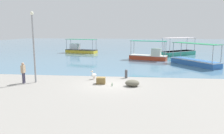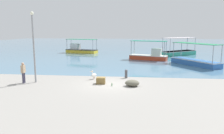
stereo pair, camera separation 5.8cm
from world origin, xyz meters
TOP-DOWN VIEW (x-y plane):
  - ground at (0.00, 0.00)m, footprint 120.00×120.00m
  - harbor_water at (0.00, 48.00)m, footprint 110.00×90.00m
  - fishing_boat_near_left at (4.06, 15.10)m, footprint 5.57×3.25m
  - fishing_boat_center at (9.22, 10.61)m, footprint 4.94×6.58m
  - fishing_boat_outer at (9.38, 21.48)m, footprint 6.46×5.68m
  - fishing_boat_near_right at (-8.39, 23.71)m, footprint 6.28×3.34m
  - pelican at (-1.59, 1.76)m, footprint 0.55×0.72m
  - lamp_post at (-6.13, 0.11)m, footprint 0.28×0.28m
  - mooring_bollard at (1.21, 2.50)m, footprint 0.26×0.26m
  - fisherman_standing at (-6.96, -0.27)m, footprint 0.23×0.41m
  - net_pile at (1.80, -0.32)m, footprint 1.09×0.93m
  - cargo_crate at (-0.71, 0.18)m, footprint 0.72×0.60m
  - glass_bottle at (0.26, -0.45)m, footprint 0.07×0.07m

SIDE VIEW (x-z plane):
  - ground at x=0.00m, z-range 0.00..0.00m
  - harbor_water at x=0.00m, z-range 0.00..0.00m
  - glass_bottle at x=0.26m, z-range -0.03..0.24m
  - net_pile at x=1.80m, z-range 0.00..0.49m
  - cargo_crate at x=-0.71m, z-range 0.00..0.52m
  - pelican at x=-1.59m, z-range -0.02..0.78m
  - mooring_bollard at x=1.21m, z-range 0.03..0.82m
  - fishing_boat_center at x=9.22m, z-range -0.81..1.87m
  - fishing_boat_outer at x=9.38m, z-range -0.93..2.06m
  - fishing_boat_near_left at x=4.06m, z-range -0.73..2.00m
  - fishing_boat_near_right at x=-8.39m, z-range -0.64..1.93m
  - fisherman_standing at x=-6.96m, z-range 0.06..1.75m
  - lamp_post at x=-6.13m, z-range 0.36..6.05m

